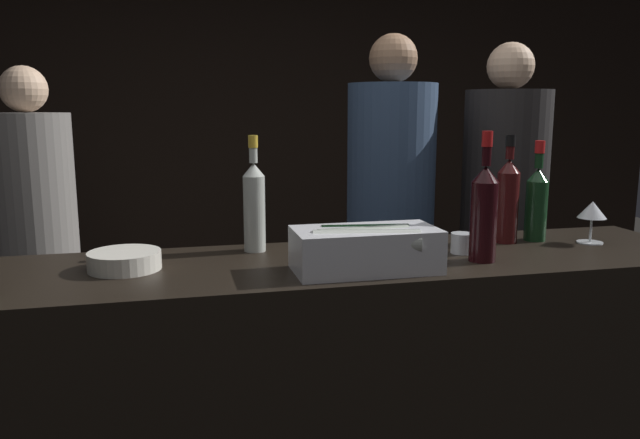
{
  "coord_description": "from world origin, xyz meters",
  "views": [
    {
      "loc": [
        -0.42,
        -1.47,
        1.54
      ],
      "look_at": [
        0.0,
        0.31,
        1.21
      ],
      "focal_mm": 35.0,
      "sensor_mm": 36.0,
      "label": 1
    }
  ],
  "objects_px": {
    "bowl_white": "(125,260)",
    "candle_votive": "(462,243)",
    "red_wine_bottle_tall": "(484,210)",
    "person_grey_polo": "(502,220)",
    "person_blond_tee": "(390,222)",
    "rose_wine_bottle": "(254,203)",
    "ice_bin_with_bottles": "(365,247)",
    "wine_glass": "(592,212)",
    "red_wine_bottle_black_foil": "(508,198)",
    "person_in_hoodie": "(35,233)",
    "red_wine_bottle_burgundy": "(537,200)"
  },
  "relations": [
    {
      "from": "bowl_white",
      "to": "rose_wine_bottle",
      "type": "bearing_deg",
      "value": 20.85
    },
    {
      "from": "candle_votive",
      "to": "person_blond_tee",
      "type": "xyz_separation_m",
      "value": [
        0.07,
        0.87,
        -0.09
      ]
    },
    {
      "from": "rose_wine_bottle",
      "to": "ice_bin_with_bottles",
      "type": "bearing_deg",
      "value": -49.81
    },
    {
      "from": "bowl_white",
      "to": "candle_votive",
      "type": "height_order",
      "value": "candle_votive"
    },
    {
      "from": "red_wine_bottle_tall",
      "to": "person_blond_tee",
      "type": "relative_size",
      "value": 0.21
    },
    {
      "from": "wine_glass",
      "to": "person_in_hoodie",
      "type": "relative_size",
      "value": 0.08
    },
    {
      "from": "candle_votive",
      "to": "red_wine_bottle_burgundy",
      "type": "xyz_separation_m",
      "value": [
        0.33,
        0.12,
        0.11
      ]
    },
    {
      "from": "candle_votive",
      "to": "ice_bin_with_bottles",
      "type": "bearing_deg",
      "value": -159.45
    },
    {
      "from": "red_wine_bottle_tall",
      "to": "red_wine_bottle_black_foil",
      "type": "height_order",
      "value": "red_wine_bottle_tall"
    },
    {
      "from": "person_blond_tee",
      "to": "person_grey_polo",
      "type": "relative_size",
      "value": 1.01
    },
    {
      "from": "red_wine_bottle_black_foil",
      "to": "person_blond_tee",
      "type": "bearing_deg",
      "value": 100.6
    },
    {
      "from": "bowl_white",
      "to": "candle_votive",
      "type": "xyz_separation_m",
      "value": [
        1.01,
        -0.03,
        0.0
      ]
    },
    {
      "from": "ice_bin_with_bottles",
      "to": "wine_glass",
      "type": "distance_m",
      "value": 0.86
    },
    {
      "from": "bowl_white",
      "to": "wine_glass",
      "type": "distance_m",
      "value": 1.5
    },
    {
      "from": "red_wine_bottle_tall",
      "to": "red_wine_bottle_burgundy",
      "type": "relative_size",
      "value": 1.13
    },
    {
      "from": "red_wine_bottle_tall",
      "to": "person_in_hoodie",
      "type": "height_order",
      "value": "person_in_hoodie"
    },
    {
      "from": "red_wine_bottle_black_foil",
      "to": "person_blond_tee",
      "type": "relative_size",
      "value": 0.19
    },
    {
      "from": "bowl_white",
      "to": "rose_wine_bottle",
      "type": "distance_m",
      "value": 0.43
    },
    {
      "from": "red_wine_bottle_tall",
      "to": "person_in_hoodie",
      "type": "bearing_deg",
      "value": 136.24
    },
    {
      "from": "red_wine_bottle_burgundy",
      "to": "red_wine_bottle_black_foil",
      "type": "height_order",
      "value": "red_wine_bottle_black_foil"
    },
    {
      "from": "ice_bin_with_bottles",
      "to": "red_wine_bottle_black_foil",
      "type": "distance_m",
      "value": 0.63
    },
    {
      "from": "red_wine_bottle_black_foil",
      "to": "ice_bin_with_bottles",
      "type": "bearing_deg",
      "value": -156.75
    },
    {
      "from": "red_wine_bottle_black_foil",
      "to": "person_blond_tee",
      "type": "height_order",
      "value": "person_blond_tee"
    },
    {
      "from": "bowl_white",
      "to": "ice_bin_with_bottles",
      "type": "bearing_deg",
      "value": -14.46
    },
    {
      "from": "red_wine_bottle_burgundy",
      "to": "person_grey_polo",
      "type": "xyz_separation_m",
      "value": [
        0.3,
        0.73,
        -0.21
      ]
    },
    {
      "from": "red_wine_bottle_tall",
      "to": "person_blond_tee",
      "type": "xyz_separation_m",
      "value": [
        0.06,
        0.97,
        -0.21
      ]
    },
    {
      "from": "candle_votive",
      "to": "wine_glass",
      "type": "bearing_deg",
      "value": 4.29
    },
    {
      "from": "candle_votive",
      "to": "person_grey_polo",
      "type": "distance_m",
      "value": 1.06
    },
    {
      "from": "bowl_white",
      "to": "candle_votive",
      "type": "relative_size",
      "value": 2.94
    },
    {
      "from": "wine_glass",
      "to": "person_grey_polo",
      "type": "height_order",
      "value": "person_grey_polo"
    },
    {
      "from": "candle_votive",
      "to": "red_wine_bottle_tall",
      "type": "relative_size",
      "value": 0.18
    },
    {
      "from": "red_wine_bottle_burgundy",
      "to": "rose_wine_bottle",
      "type": "distance_m",
      "value": 0.96
    },
    {
      "from": "wine_glass",
      "to": "person_blond_tee",
      "type": "relative_size",
      "value": 0.08
    },
    {
      "from": "ice_bin_with_bottles",
      "to": "person_in_hoodie",
      "type": "height_order",
      "value": "person_in_hoodie"
    },
    {
      "from": "person_in_hoodie",
      "to": "wine_glass",
      "type": "bearing_deg",
      "value": 78.62
    },
    {
      "from": "red_wine_bottle_burgundy",
      "to": "person_grey_polo",
      "type": "distance_m",
      "value": 0.82
    },
    {
      "from": "red_wine_bottle_tall",
      "to": "red_wine_bottle_black_foil",
      "type": "distance_m",
      "value": 0.3
    },
    {
      "from": "candle_votive",
      "to": "red_wine_bottle_burgundy",
      "type": "relative_size",
      "value": 0.2
    },
    {
      "from": "wine_glass",
      "to": "candle_votive",
      "type": "distance_m",
      "value": 0.49
    },
    {
      "from": "person_in_hoodie",
      "to": "person_grey_polo",
      "type": "bearing_deg",
      "value": 98.79
    },
    {
      "from": "person_in_hoodie",
      "to": "person_blond_tee",
      "type": "xyz_separation_m",
      "value": [
        1.58,
        -0.49,
        0.08
      ]
    },
    {
      "from": "ice_bin_with_bottles",
      "to": "red_wine_bottle_burgundy",
      "type": "relative_size",
      "value": 1.18
    },
    {
      "from": "ice_bin_with_bottles",
      "to": "person_in_hoodie",
      "type": "distance_m",
      "value": 1.89
    },
    {
      "from": "ice_bin_with_bottles",
      "to": "person_blond_tee",
      "type": "xyz_separation_m",
      "value": [
        0.43,
        1.0,
        -0.13
      ]
    },
    {
      "from": "red_wine_bottle_tall",
      "to": "ice_bin_with_bottles",
      "type": "bearing_deg",
      "value": -175.65
    },
    {
      "from": "red_wine_bottle_burgundy",
      "to": "bowl_white",
      "type": "bearing_deg",
      "value": -176.38
    },
    {
      "from": "candle_votive",
      "to": "red_wine_bottle_burgundy",
      "type": "distance_m",
      "value": 0.37
    },
    {
      "from": "bowl_white",
      "to": "person_blond_tee",
      "type": "relative_size",
      "value": 0.11
    },
    {
      "from": "red_wine_bottle_tall",
      "to": "person_grey_polo",
      "type": "distance_m",
      "value": 1.16
    },
    {
      "from": "person_in_hoodie",
      "to": "person_blond_tee",
      "type": "relative_size",
      "value": 0.93
    }
  ]
}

